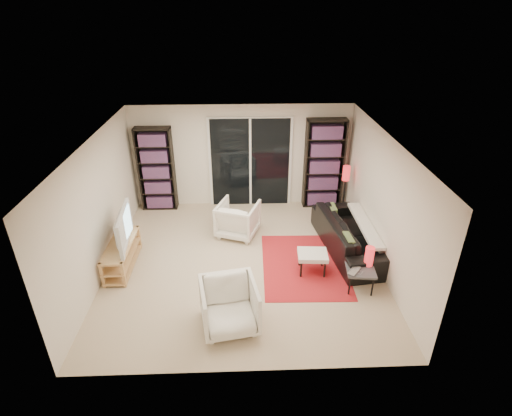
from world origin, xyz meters
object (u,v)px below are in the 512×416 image
object	(u,v)px
tv_stand	(122,254)
sofa	(350,235)
armchair_front	(229,306)
side_table	(360,271)
floor_lamp	(346,179)
bookshelf_left	(156,169)
armchair_back	(238,219)
ottoman	(313,256)
bookshelf_right	(324,164)

from	to	relation	value
tv_stand	sofa	bearing A→B (deg)	5.40
armchair_front	side_table	world-z (taller)	armchair_front
tv_stand	floor_lamp	bearing A→B (deg)	21.89
bookshelf_left	tv_stand	size ratio (longest dim) A/B	1.51
armchair_front	floor_lamp	size ratio (longest dim) A/B	0.69
armchair_back	floor_lamp	distance (m)	2.55
tv_stand	floor_lamp	distance (m)	4.91
ottoman	side_table	xyz separation A→B (m)	(0.73, -0.50, 0.01)
tv_stand	sofa	distance (m)	4.34
bookshelf_right	floor_lamp	xyz separation A→B (m)	(0.39, -0.56, -0.15)
bookshelf_left	armchair_front	world-z (taller)	bookshelf_left
bookshelf_right	ottoman	size ratio (longest dim) A/B	3.80
tv_stand	armchair_front	world-z (taller)	armchair_front
sofa	armchair_front	world-z (taller)	armchair_front
tv_stand	armchair_back	distance (m)	2.39
tv_stand	armchair_back	world-z (taller)	armchair_back
bookshelf_right	side_table	world-z (taller)	bookshelf_right
bookshelf_left	armchair_front	size ratio (longest dim) A/B	2.32
armchair_back	armchair_front	distance (m)	2.68
bookshelf_left	ottoman	distance (m)	4.21
bookshelf_left	bookshelf_right	size ratio (longest dim) A/B	0.93
sofa	floor_lamp	size ratio (longest dim) A/B	1.88
bookshelf_right	armchair_front	size ratio (longest dim) A/B	2.50
ottoman	floor_lamp	bearing A→B (deg)	63.64
side_table	ottoman	bearing A→B (deg)	145.51
armchair_back	bookshelf_left	bearing A→B (deg)	-15.08
tv_stand	floor_lamp	xyz separation A→B (m)	(4.52, 1.82, 0.64)
armchair_back	side_table	size ratio (longest dim) A/B	1.53
armchair_back	armchair_front	world-z (taller)	armchair_front
bookshelf_left	side_table	size ratio (longest dim) A/B	3.73
bookshelf_right	tv_stand	distance (m)	4.83
bookshelf_left	floor_lamp	size ratio (longest dim) A/B	1.61
tv_stand	armchair_front	xyz separation A→B (m)	(2.01, -1.60, 0.12)
armchair_front	side_table	distance (m)	2.34
armchair_back	armchair_front	size ratio (longest dim) A/B	0.95
sofa	ottoman	distance (m)	1.10
armchair_front	ottoman	xyz separation A→B (m)	(1.46, 1.31, -0.04)
ottoman	tv_stand	bearing A→B (deg)	175.20
armchair_front	ottoman	distance (m)	1.97
sofa	ottoman	world-z (taller)	sofa
tv_stand	side_table	xyz separation A→B (m)	(4.20, -0.79, 0.09)
floor_lamp	armchair_front	bearing A→B (deg)	-126.27
tv_stand	armchair_front	distance (m)	2.57
sofa	armchair_front	size ratio (longest dim) A/B	2.71
sofa	floor_lamp	world-z (taller)	floor_lamp
bookshelf_left	bookshelf_right	bearing A→B (deg)	-0.00
armchair_front	ottoman	bearing A→B (deg)	31.63
armchair_back	tv_stand	bearing A→B (deg)	46.68
armchair_front	bookshelf_right	bearing A→B (deg)	51.70
armchair_back	ottoman	distance (m)	1.92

